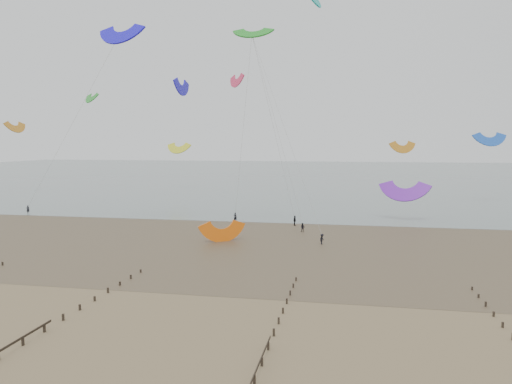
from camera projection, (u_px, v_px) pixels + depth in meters
ground at (235, 316)px, 43.16m from camera, size 500.00×500.00×0.00m
sea_and_shore at (260, 239)px, 77.54m from camera, size 500.00×665.00×0.03m
kitesurfer_lead at (235, 217)px, 94.60m from camera, size 0.67×0.47×1.72m
kitesurfers at (418, 227)px, 84.20m from camera, size 114.06×23.21×1.84m
grounded_kite at (222, 242)px, 75.52m from camera, size 7.81×7.47×3.40m
kites_airborne at (313, 121)px, 125.23m from camera, size 242.04×103.39×45.25m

